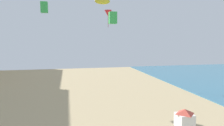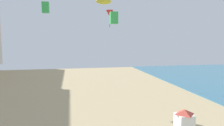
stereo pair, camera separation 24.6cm
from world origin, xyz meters
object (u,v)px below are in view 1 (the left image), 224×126
object	(u,v)px
kite_yellow_parafoil	(102,1)
kite_green_box_2	(44,7)
kite_green_box	(113,18)
lifeguard_stand	(185,119)
kite_red_delta	(108,13)

from	to	relation	value
kite_yellow_parafoil	kite_green_box_2	size ratio (longest dim) A/B	1.66
kite_green_box	kite_green_box_2	size ratio (longest dim) A/B	1.15
lifeguard_stand	kite_green_box_2	xyz separation A→B (m)	(-10.90, 15.07, 9.79)
lifeguard_stand	kite_yellow_parafoil	distance (m)	20.91
kite_red_delta	kite_green_box_2	bearing A→B (deg)	-142.20
kite_yellow_parafoil	lifeguard_stand	bearing A→B (deg)	-80.00
kite_red_delta	kite_green_box	bearing A→B (deg)	-96.79
kite_green_box	kite_yellow_parafoil	world-z (taller)	kite_yellow_parafoil
kite_green_box	kite_red_delta	size ratio (longest dim) A/B	0.54
kite_green_box_2	kite_red_delta	bearing A→B (deg)	37.80
kite_red_delta	kite_yellow_parafoil	bearing A→B (deg)	-109.54
kite_yellow_parafoil	kite_green_box_2	xyz separation A→B (m)	(-7.84, -2.29, -1.46)
lifeguard_stand	kite_red_delta	bearing A→B (deg)	78.57
lifeguard_stand	kite_red_delta	size ratio (longest dim) A/B	0.89
lifeguard_stand	kite_green_box	size ratio (longest dim) A/B	1.64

